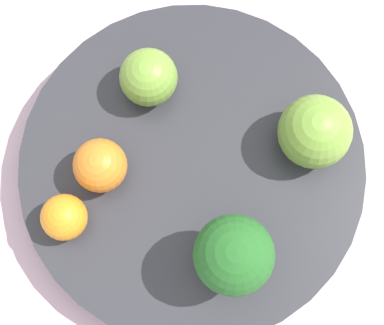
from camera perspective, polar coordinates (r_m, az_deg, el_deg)
name	(u,v)px	position (r m, az deg, el deg)	size (l,w,h in m)	color
ground_plane	(192,178)	(0.54, 0.00, -1.42)	(6.00, 6.00, 0.00)	gray
table_surface	(192,176)	(0.53, 0.00, -1.22)	(1.20, 1.20, 0.02)	silver
bowl	(192,170)	(0.51, 0.00, -0.64)	(0.27, 0.27, 0.03)	#2D2D33
broccoli	(234,255)	(0.44, 3.73, -8.22)	(0.06, 0.06, 0.07)	#8CB76B
apple_red	(148,77)	(0.49, -3.89, 7.57)	(0.04, 0.04, 0.04)	olive
apple_green	(315,132)	(0.48, 10.86, 2.71)	(0.05, 0.05, 0.05)	olive
orange_front	(100,166)	(0.47, -8.17, -0.27)	(0.04, 0.04, 0.04)	orange
orange_back	(64,217)	(0.47, -11.30, -4.80)	(0.03, 0.03, 0.03)	orange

